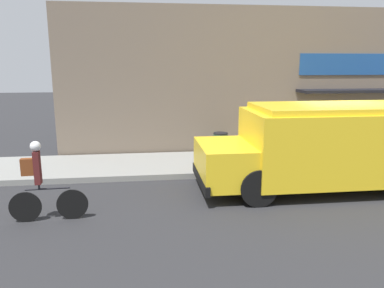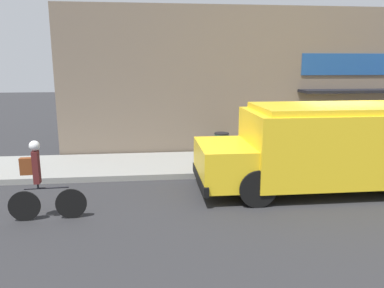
# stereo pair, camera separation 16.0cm
# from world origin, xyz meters

# --- Properties ---
(ground_plane) EXTENTS (70.00, 70.00, 0.00)m
(ground_plane) POSITION_xyz_m (0.00, 0.00, 0.00)
(ground_plane) COLOR #2B2B2D
(sidewalk) EXTENTS (28.00, 2.77, 0.17)m
(sidewalk) POSITION_xyz_m (0.00, 1.38, 0.08)
(sidewalk) COLOR gray
(sidewalk) RESTS_ON ground_plane
(storefront) EXTENTS (17.67, 1.11, 5.31)m
(storefront) POSITION_xyz_m (0.05, 2.92, 2.65)
(storefront) COLOR #756656
(storefront) RESTS_ON ground_plane
(school_bus) EXTENTS (6.72, 2.80, 2.27)m
(school_bus) POSITION_xyz_m (-0.77, -1.28, 1.21)
(school_bus) COLOR yellow
(school_bus) RESTS_ON ground_plane
(cyclist) EXTENTS (1.64, 0.22, 1.76)m
(cyclist) POSITION_xyz_m (-7.97, -2.53, 0.85)
(cyclist) COLOR black
(cyclist) RESTS_ON ground_plane
(trash_bin) EXTENTS (0.50, 0.50, 0.81)m
(trash_bin) POSITION_xyz_m (-3.17, 2.06, 0.57)
(trash_bin) COLOR #2D5138
(trash_bin) RESTS_ON sidewalk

